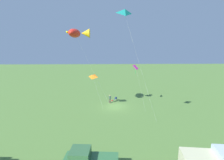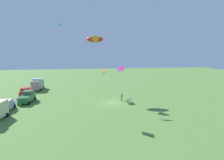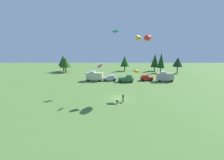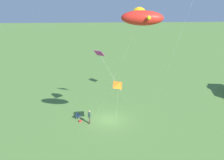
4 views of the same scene
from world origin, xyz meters
The scene contains 7 objects.
ground_plane centered at (0.00, 0.00, 0.00)m, with size 160.00×160.00×0.00m, color #537B38.
person_kite_flyer centered at (0.92, -2.31, 1.02)m, with size 0.52×0.35×1.74m.
folding_chair centered at (-0.36, -3.80, 0.49)m, with size 0.64×0.64×0.82m.
backpack_on_grass centered at (0.42, -3.49, 0.11)m, with size 0.32×0.22×0.22m, color red.
kite_large_fish centered at (6.27, 3.00, 13.60)m, with size 6.84×7.13×14.33m.
kite_delta_orange centered at (4.16, 1.22, 6.23)m, with size 2.80×1.70×6.73m.
kite_diamond_rainbow centered at (-4.04, -1.00, 7.46)m, with size 2.04×4.70×8.02m.
Camera 4 is at (35.36, -0.82, 17.57)m, focal length 50.00 mm.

